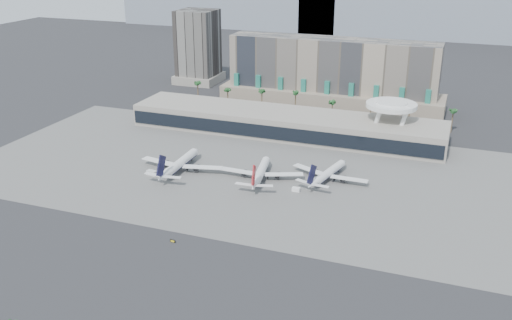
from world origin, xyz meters
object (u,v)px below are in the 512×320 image
(service_vehicle_a, at_px, (152,173))
(service_vehicle_b, at_px, (296,189))
(taxiway_sign, at_px, (173,241))
(airliner_left, at_px, (180,164))
(airliner_centre, at_px, (261,172))
(airliner_right, at_px, (328,173))

(service_vehicle_a, height_order, service_vehicle_b, service_vehicle_a)
(service_vehicle_a, bearing_deg, taxiway_sign, -44.82)
(airliner_left, bearing_deg, airliner_centre, 4.61)
(airliner_right, relative_size, service_vehicle_a, 8.02)
(airliner_right, relative_size, taxiway_sign, 17.10)
(airliner_centre, relative_size, service_vehicle_b, 11.64)
(airliner_centre, distance_m, service_vehicle_b, 19.98)
(service_vehicle_b, bearing_deg, service_vehicle_a, -174.62)
(airliner_left, xyz_separation_m, taxiway_sign, (27.96, -59.54, -3.16))
(airliner_left, relative_size, airliner_right, 1.13)
(taxiway_sign, bearing_deg, service_vehicle_b, 71.38)
(airliner_right, distance_m, service_vehicle_a, 79.21)
(airliner_left, relative_size, taxiway_sign, 19.33)
(taxiway_sign, bearing_deg, airliner_left, 123.39)
(airliner_centre, height_order, airliner_right, airliner_centre)
(service_vehicle_a, relative_size, service_vehicle_b, 1.38)
(airliner_centre, distance_m, airliner_right, 29.80)
(airliner_left, height_order, airliner_right, airliner_left)
(service_vehicle_a, relative_size, taxiway_sign, 2.13)
(service_vehicle_b, xyz_separation_m, taxiway_sign, (-28.60, -56.48, -0.38))
(taxiway_sign, bearing_deg, service_vehicle_a, 134.88)
(airliner_left, bearing_deg, airliner_right, 9.93)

